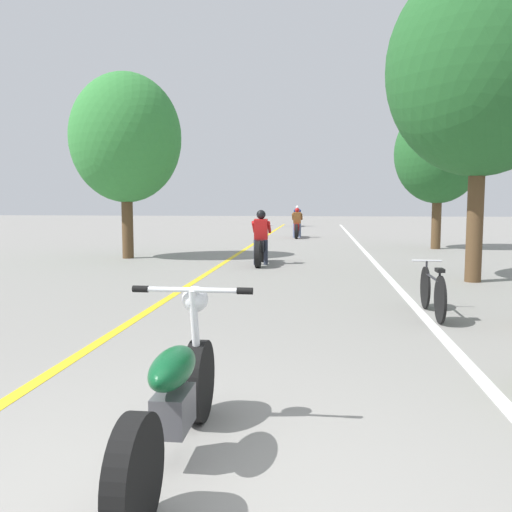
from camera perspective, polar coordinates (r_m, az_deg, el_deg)
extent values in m
cube|color=yellow|center=(15.41, -2.76, -0.30)|extent=(0.14, 48.00, 0.01)
cube|color=white|center=(15.27, 12.23, -0.48)|extent=(0.14, 48.00, 0.01)
cylinder|color=#513A23|center=(11.76, 22.11, 4.90)|extent=(0.32, 0.32, 3.07)
ellipsoid|color=#235B28|center=(12.05, 22.61, 17.83)|extent=(3.68, 3.31, 4.23)
cylinder|color=#513A23|center=(19.69, 18.47, 4.11)|extent=(0.32, 0.32, 2.34)
ellipsoid|color=#235B28|center=(19.75, 18.66, 10.22)|extent=(2.96, 2.67, 3.41)
cylinder|color=#513A23|center=(15.99, -13.39, 4.10)|extent=(0.32, 0.32, 2.42)
ellipsoid|color=#337F38|center=(16.08, -13.58, 12.00)|extent=(3.16, 2.85, 3.64)
cylinder|color=black|center=(4.13, -6.03, -12.91)|extent=(0.12, 0.60, 0.60)
cylinder|color=black|center=(2.88, -12.63, -21.61)|extent=(0.12, 0.60, 0.60)
ellipsoid|color=#0C4723|center=(3.38, -8.75, -11.53)|extent=(0.24, 0.64, 0.22)
cube|color=#4C4C51|center=(3.47, -8.68, -15.74)|extent=(0.20, 0.36, 0.24)
cylinder|color=silver|center=(3.94, -6.38, -8.44)|extent=(0.06, 0.23, 0.72)
cylinder|color=silver|center=(3.79, -6.74, -3.57)|extent=(0.74, 0.04, 0.04)
cylinder|color=black|center=(3.89, -12.06, -3.41)|extent=(0.11, 0.05, 0.05)
cylinder|color=black|center=(3.72, -1.18, -3.70)|extent=(0.11, 0.05, 0.05)
sphere|color=silver|center=(3.89, -6.42, -4.52)|extent=(0.19, 0.19, 0.19)
cylinder|color=black|center=(14.69, 0.81, 0.68)|extent=(0.12, 0.66, 0.66)
cylinder|color=black|center=(13.34, 0.21, 0.17)|extent=(0.12, 0.66, 0.66)
cube|color=black|center=(14.00, 0.53, 1.17)|extent=(0.20, 0.88, 0.28)
cylinder|color=silver|center=(14.55, 0.77, 3.31)|extent=(0.50, 0.03, 0.03)
cylinder|color=#282D3D|center=(13.98, -0.03, 0.41)|extent=(0.11, 0.11, 0.65)
cylinder|color=#282D3D|center=(13.95, 1.03, 0.40)|extent=(0.11, 0.11, 0.65)
cube|color=red|center=(13.95, 0.52, 2.81)|extent=(0.34, 0.27, 0.55)
cylinder|color=red|center=(14.13, -0.22, 3.06)|extent=(0.08, 0.43, 0.34)
cylinder|color=red|center=(14.09, 1.40, 3.05)|extent=(0.08, 0.43, 0.34)
sphere|color=black|center=(13.98, 0.54, 4.39)|extent=(0.24, 0.24, 0.24)
cylinder|color=black|center=(25.37, 4.41, 2.78)|extent=(0.12, 0.65, 0.65)
cylinder|color=black|center=(23.91, 4.27, 2.60)|extent=(0.12, 0.65, 0.65)
cube|color=maroon|center=(24.63, 4.34, 3.11)|extent=(0.20, 0.94, 0.28)
cylinder|color=silver|center=(25.25, 4.41, 4.29)|extent=(0.50, 0.03, 0.03)
cylinder|color=slate|center=(24.60, 4.03, 2.68)|extent=(0.11, 0.11, 0.65)
cylinder|color=slate|center=(24.59, 4.64, 2.67)|extent=(0.11, 0.11, 0.65)
cube|color=brown|center=(24.60, 4.35, 4.02)|extent=(0.34, 0.27, 0.53)
cylinder|color=brown|center=(24.77, 3.90, 4.16)|extent=(0.08, 0.42, 0.33)
cylinder|color=brown|center=(24.75, 4.83, 4.15)|extent=(0.08, 0.42, 0.33)
sphere|color=#B21919|center=(24.63, 4.36, 4.85)|extent=(0.20, 0.20, 0.20)
cylinder|color=black|center=(36.91, 4.41, 3.64)|extent=(0.12, 0.59, 0.59)
cylinder|color=black|center=(35.44, 4.32, 3.56)|extent=(0.12, 0.59, 0.59)
cube|color=navy|center=(36.17, 4.37, 3.89)|extent=(0.20, 0.94, 0.28)
cylinder|color=silver|center=(36.80, 4.41, 4.64)|extent=(0.50, 0.03, 0.03)
cylinder|color=#38383D|center=(36.13, 4.16, 3.62)|extent=(0.11, 0.11, 0.62)
cylinder|color=#38383D|center=(36.12, 4.57, 3.62)|extent=(0.11, 0.11, 0.62)
cube|color=navy|center=(36.14, 4.37, 4.53)|extent=(0.34, 0.27, 0.56)
cylinder|color=navy|center=(36.31, 4.07, 4.63)|extent=(0.08, 0.44, 0.34)
cylinder|color=navy|center=(36.29, 4.70, 4.62)|extent=(0.08, 0.44, 0.34)
sphere|color=white|center=(36.17, 4.38, 5.14)|extent=(0.22, 0.22, 0.22)
cylinder|color=black|center=(8.62, 17.39, -3.19)|extent=(0.04, 0.64, 0.64)
cylinder|color=black|center=(7.62, 18.82, -4.38)|extent=(0.04, 0.64, 0.64)
cylinder|color=black|center=(8.09, 18.11, -2.18)|extent=(0.04, 0.83, 0.04)
cylinder|color=black|center=(7.67, 18.75, -2.86)|extent=(0.03, 0.03, 0.39)
cube|color=black|center=(7.65, 18.79, -1.43)|extent=(0.10, 0.20, 0.05)
cylinder|color=black|center=(8.55, 17.49, -1.86)|extent=(0.03, 0.03, 0.42)
cylinder|color=silver|center=(8.52, 17.53, -0.47)|extent=(0.44, 0.03, 0.03)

